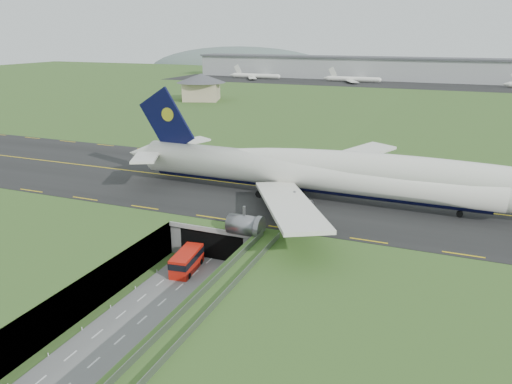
% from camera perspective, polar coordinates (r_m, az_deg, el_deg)
% --- Properties ---
extents(ground, '(900.00, 900.00, 0.00)m').
position_cam_1_polar(ground, '(81.60, -7.65, -9.89)').
color(ground, '#3B5D25').
rests_on(ground, ground).
extents(airfield_deck, '(800.00, 800.00, 6.00)m').
position_cam_1_polar(airfield_deck, '(80.26, -7.74, -8.00)').
color(airfield_deck, gray).
rests_on(airfield_deck, ground).
extents(trench_road, '(12.00, 75.00, 0.20)m').
position_cam_1_polar(trench_road, '(75.98, -10.49, -12.19)').
color(trench_road, slate).
rests_on(trench_road, ground).
extents(taxiway, '(800.00, 44.00, 0.18)m').
position_cam_1_polar(taxiway, '(106.97, 0.90, 0.60)').
color(taxiway, black).
rests_on(taxiway, airfield_deck).
extents(tunnel_portal, '(17.00, 22.30, 6.00)m').
position_cam_1_polar(tunnel_portal, '(93.72, -2.72, -3.74)').
color(tunnel_portal, gray).
rests_on(tunnel_portal, ground).
extents(guideway, '(3.00, 53.00, 7.05)m').
position_cam_1_polar(guideway, '(59.84, -7.64, -15.13)').
color(guideway, '#A8A8A3').
rests_on(guideway, ground).
extents(jumbo_jet, '(102.62, 64.58, 21.36)m').
position_cam_1_polar(jumbo_jet, '(97.03, 10.07, 2.01)').
color(jumbo_jet, white).
rests_on(jumbo_jet, ground).
extents(shuttle_tram, '(4.10, 8.50, 3.32)m').
position_cam_1_polar(shuttle_tram, '(83.57, -7.92, -7.82)').
color(shuttle_tram, red).
rests_on(shuttle_tram, ground).
extents(service_building, '(30.02, 30.02, 12.91)m').
position_cam_1_polar(service_building, '(248.11, -6.27, 12.11)').
color(service_building, '#C8B090').
rests_on(service_building, ground).
extents(cargo_terminal, '(320.00, 67.00, 15.60)m').
position_cam_1_polar(cargo_terminal, '(364.42, 16.63, 13.33)').
color(cargo_terminal, '#B2B2B2').
rests_on(cargo_terminal, ground).
extents(distant_hills, '(700.00, 91.00, 60.00)m').
position_cam_1_polar(distant_hills, '(494.88, 25.67, 11.24)').
color(distant_hills, slate).
rests_on(distant_hills, ground).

